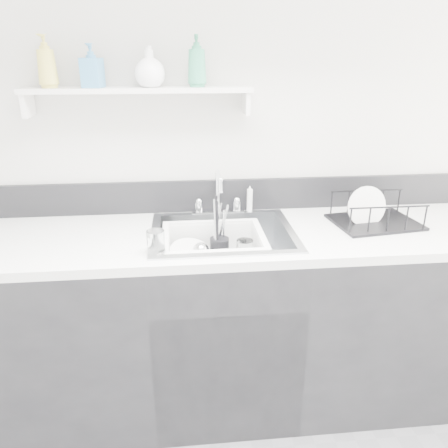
{
  "coord_description": "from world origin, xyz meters",
  "views": [
    {
      "loc": [
        -0.18,
        -0.61,
        1.67
      ],
      "look_at": [
        0.0,
        1.14,
        0.98
      ],
      "focal_mm": 35.0,
      "sensor_mm": 36.0,
      "label": 1
    }
  ],
  "objects": [
    {
      "name": "soap_bottle_b",
      "position": [
        -0.54,
        1.4,
        1.62
      ],
      "size": [
        0.1,
        0.1,
        0.18
      ],
      "primitive_type": "imported",
      "rotation": [
        0.0,
        0.0,
        -0.21
      ],
      "color": "teal",
      "rests_on": "wall_shelf"
    },
    {
      "name": "dish_rack",
      "position": [
        0.72,
        1.23,
        0.99
      ],
      "size": [
        0.42,
        0.34,
        0.13
      ],
      "primitive_type": null,
      "rotation": [
        0.0,
        0.0,
        0.13
      ],
      "color": "black",
      "rests_on": "counter_run"
    },
    {
      "name": "tumbler_counter",
      "position": [
        -0.29,
        0.99,
        0.97
      ],
      "size": [
        0.07,
        0.07,
        0.1
      ],
      "primitive_type": "cylinder",
      "rotation": [
        0.0,
        0.0,
        0.01
      ],
      "color": "white",
      "rests_on": "counter_run"
    },
    {
      "name": "bowl_small",
      "position": [
        0.08,
        1.12,
        0.78
      ],
      "size": [
        0.12,
        0.12,
        0.03
      ],
      "primitive_type": "imported",
      "rotation": [
        0.0,
        0.0,
        0.16
      ],
      "color": "white",
      "rests_on": "wash_tub"
    },
    {
      "name": "faucet",
      "position": [
        0.0,
        1.44,
        0.98
      ],
      "size": [
        0.26,
        0.18,
        0.23
      ],
      "color": "silver",
      "rests_on": "counter_run"
    },
    {
      "name": "sink",
      "position": [
        0.0,
        1.19,
        0.83
      ],
      "size": [
        0.64,
        0.52,
        0.2
      ],
      "primitive_type": null,
      "color": "silver",
      "rests_on": "counter_run"
    },
    {
      "name": "wash_tub",
      "position": [
        -0.05,
        1.16,
        0.84
      ],
      "size": [
        0.5,
        0.43,
        0.18
      ],
      "primitive_type": null,
      "rotation": [
        0.0,
        0.0,
        0.14
      ],
      "color": "white",
      "rests_on": "sink"
    },
    {
      "name": "tumbler_in_tub",
      "position": [
        0.1,
        1.19,
        0.82
      ],
      "size": [
        0.08,
        0.08,
        0.11
      ],
      "primitive_type": "cylinder",
      "rotation": [
        0.0,
        0.0,
        -0.07
      ],
      "color": "white",
      "rests_on": "wash_tub"
    },
    {
      "name": "soap_bottle_c",
      "position": [
        -0.3,
        1.4,
        1.62
      ],
      "size": [
        0.15,
        0.15,
        0.17
      ],
      "primitive_type": "imported",
      "rotation": [
        0.0,
        0.0,
        -0.16
      ],
      "color": "white",
      "rests_on": "wall_shelf"
    },
    {
      "name": "ladle",
      "position": [
        -0.04,
        1.15,
        0.81
      ],
      "size": [
        0.29,
        0.28,
        0.08
      ],
      "primitive_type": null,
      "rotation": [
        0.0,
        0.0,
        -0.73
      ],
      "color": "silver",
      "rests_on": "wash_tub"
    },
    {
      "name": "counter_run",
      "position": [
        0.0,
        1.19,
        0.46
      ],
      "size": [
        3.2,
        0.62,
        0.92
      ],
      "color": "black",
      "rests_on": "ground"
    },
    {
      "name": "soap_bottle_a",
      "position": [
        -0.72,
        1.4,
        1.64
      ],
      "size": [
        0.11,
        0.11,
        0.21
      ],
      "primitive_type": "imported",
      "rotation": [
        0.0,
        0.0,
        -0.36
      ],
      "color": "#D2C452",
      "rests_on": "wall_shelf"
    },
    {
      "name": "side_sprayer",
      "position": [
        0.16,
        1.44,
        0.99
      ],
      "size": [
        0.03,
        0.03,
        0.14
      ],
      "primitive_type": "cylinder",
      "color": "white",
      "rests_on": "counter_run"
    },
    {
      "name": "utensil_cup",
      "position": [
        -0.01,
        1.22,
        0.83
      ],
      "size": [
        0.09,
        0.09,
        0.3
      ],
      "rotation": [
        0.0,
        0.0,
        0.37
      ],
      "color": "black",
      "rests_on": "wash_tub"
    },
    {
      "name": "soap_bottle_d",
      "position": [
        -0.09,
        1.4,
        1.64
      ],
      "size": [
        0.09,
        0.09,
        0.22
      ],
      "primitive_type": "imported",
      "rotation": [
        0.0,
        0.0,
        -0.12
      ],
      "color": "#328B65",
      "rests_on": "wall_shelf"
    },
    {
      "name": "plate_stack",
      "position": [
        -0.14,
        1.19,
        0.79
      ],
      "size": [
        0.24,
        0.24,
        0.1
      ],
      "rotation": [
        0.0,
        0.0,
        0.14
      ],
      "color": "white",
      "rests_on": "wash_tub"
    },
    {
      "name": "wall_shelf",
      "position": [
        -0.35,
        1.42,
        1.51
      ],
      "size": [
        1.0,
        0.16,
        0.12
      ],
      "color": "silver",
      "rests_on": "room_shell"
    },
    {
      "name": "backsplash",
      "position": [
        0.0,
        1.49,
        1.0
      ],
      "size": [
        3.2,
        0.02,
        0.16
      ],
      "primitive_type": "cube",
      "color": "black",
      "rests_on": "counter_run"
    },
    {
      "name": "room_shell",
      "position": [
        0.0,
        0.39,
        1.68
      ],
      "size": [
        3.5,
        3.0,
        2.6
      ],
      "color": "silver",
      "rests_on": "ground"
    }
  ]
}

